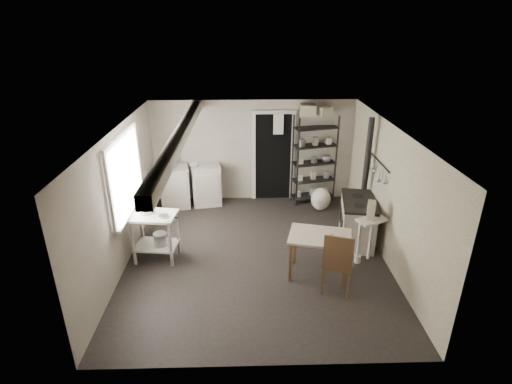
{
  "coord_description": "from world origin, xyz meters",
  "views": [
    {
      "loc": [
        -0.18,
        -6.12,
        3.89
      ],
      "look_at": [
        0.0,
        0.3,
        1.1
      ],
      "focal_mm": 28.0,
      "sensor_mm": 36.0,
      "label": 1
    }
  ],
  "objects_px": {
    "chair": "(338,263)",
    "work_table": "(319,255)",
    "stove": "(357,220)",
    "shelf_rack": "(314,162)",
    "flour_sack": "(321,200)",
    "stockpot": "(146,209)",
    "prep_table": "(156,239)",
    "base_cabinets": "(191,185)"
  },
  "relations": [
    {
      "from": "chair",
      "to": "flour_sack",
      "type": "bearing_deg",
      "value": 103.7
    },
    {
      "from": "prep_table",
      "to": "base_cabinets",
      "type": "height_order",
      "value": "base_cabinets"
    },
    {
      "from": "base_cabinets",
      "to": "chair",
      "type": "height_order",
      "value": "chair"
    },
    {
      "from": "base_cabinets",
      "to": "stove",
      "type": "relative_size",
      "value": 1.29
    },
    {
      "from": "shelf_rack",
      "to": "chair",
      "type": "xyz_separation_m",
      "value": [
        -0.14,
        -3.33,
        -0.47
      ]
    },
    {
      "from": "work_table",
      "to": "chair",
      "type": "xyz_separation_m",
      "value": [
        0.22,
        -0.4,
        0.1
      ]
    },
    {
      "from": "stove",
      "to": "chair",
      "type": "xyz_separation_m",
      "value": [
        -0.68,
        -1.47,
        0.04
      ]
    },
    {
      "from": "shelf_rack",
      "to": "work_table",
      "type": "relative_size",
      "value": 2.06
    },
    {
      "from": "stockpot",
      "to": "base_cabinets",
      "type": "xyz_separation_m",
      "value": [
        0.46,
        2.16,
        -0.48
      ]
    },
    {
      "from": "prep_table",
      "to": "stockpot",
      "type": "xyz_separation_m",
      "value": [
        -0.13,
        0.08,
        0.54
      ]
    },
    {
      "from": "prep_table",
      "to": "base_cabinets",
      "type": "relative_size",
      "value": 0.62
    },
    {
      "from": "flour_sack",
      "to": "work_table",
      "type": "bearing_deg",
      "value": -101.02
    },
    {
      "from": "stove",
      "to": "work_table",
      "type": "distance_m",
      "value": 1.41
    },
    {
      "from": "prep_table",
      "to": "chair",
      "type": "bearing_deg",
      "value": -17.9
    },
    {
      "from": "shelf_rack",
      "to": "stove",
      "type": "distance_m",
      "value": 2.0
    },
    {
      "from": "shelf_rack",
      "to": "chair",
      "type": "distance_m",
      "value": 3.36
    },
    {
      "from": "shelf_rack",
      "to": "stove",
      "type": "height_order",
      "value": "shelf_rack"
    },
    {
      "from": "base_cabinets",
      "to": "stove",
      "type": "distance_m",
      "value": 3.74
    },
    {
      "from": "stockpot",
      "to": "chair",
      "type": "bearing_deg",
      "value": -18.53
    },
    {
      "from": "base_cabinets",
      "to": "shelf_rack",
      "type": "relative_size",
      "value": 0.7
    },
    {
      "from": "base_cabinets",
      "to": "work_table",
      "type": "bearing_deg",
      "value": -59.91
    },
    {
      "from": "chair",
      "to": "work_table",
      "type": "bearing_deg",
      "value": 138.14
    },
    {
      "from": "prep_table",
      "to": "shelf_rack",
      "type": "distance_m",
      "value": 3.94
    },
    {
      "from": "shelf_rack",
      "to": "work_table",
      "type": "bearing_deg",
      "value": -111.24
    },
    {
      "from": "chair",
      "to": "flour_sack",
      "type": "xyz_separation_m",
      "value": [
        0.25,
        2.84,
        -0.24
      ]
    },
    {
      "from": "base_cabinets",
      "to": "flour_sack",
      "type": "xyz_separation_m",
      "value": [
        2.88,
        -0.36,
        -0.22
      ]
    },
    {
      "from": "prep_table",
      "to": "flour_sack",
      "type": "bearing_deg",
      "value": 30.4
    },
    {
      "from": "stockpot",
      "to": "work_table",
      "type": "height_order",
      "value": "stockpot"
    },
    {
      "from": "work_table",
      "to": "flour_sack",
      "type": "bearing_deg",
      "value": 78.98
    },
    {
      "from": "stove",
      "to": "work_table",
      "type": "bearing_deg",
      "value": -120.23
    },
    {
      "from": "prep_table",
      "to": "work_table",
      "type": "relative_size",
      "value": 0.89
    },
    {
      "from": "stockpot",
      "to": "work_table",
      "type": "bearing_deg",
      "value": -12.56
    },
    {
      "from": "flour_sack",
      "to": "base_cabinets",
      "type": "bearing_deg",
      "value": 172.86
    },
    {
      "from": "prep_table",
      "to": "stove",
      "type": "bearing_deg",
      "value": 7.99
    },
    {
      "from": "stockpot",
      "to": "flour_sack",
      "type": "bearing_deg",
      "value": 28.33
    },
    {
      "from": "flour_sack",
      "to": "prep_table",
      "type": "bearing_deg",
      "value": -149.6
    },
    {
      "from": "stove",
      "to": "stockpot",
      "type": "bearing_deg",
      "value": -163.42
    },
    {
      "from": "flour_sack",
      "to": "shelf_rack",
      "type": "bearing_deg",
      "value": 102.67
    },
    {
      "from": "stockpot",
      "to": "flour_sack",
      "type": "xyz_separation_m",
      "value": [
        3.35,
        1.8,
        -0.7
      ]
    },
    {
      "from": "shelf_rack",
      "to": "work_table",
      "type": "height_order",
      "value": "shelf_rack"
    },
    {
      "from": "prep_table",
      "to": "stockpot",
      "type": "relative_size",
      "value": 3.17
    },
    {
      "from": "base_cabinets",
      "to": "stockpot",
      "type": "bearing_deg",
      "value": -112.62
    }
  ]
}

